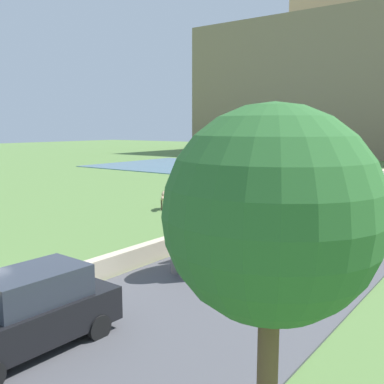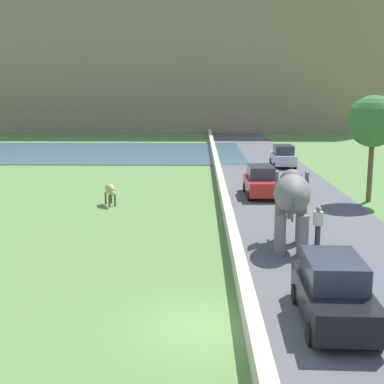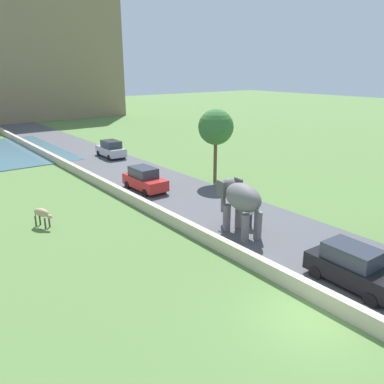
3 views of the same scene
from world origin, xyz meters
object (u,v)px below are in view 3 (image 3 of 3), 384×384
(elephant, at_px, (240,200))
(cow_tan, at_px, (42,214))
(car_red, at_px, (145,179))
(car_silver, at_px, (111,149))
(person_beside_elephant, at_px, (250,214))
(car_black, at_px, (353,267))

(elephant, bearing_deg, cow_tan, 137.45)
(car_red, bearing_deg, car_silver, 75.28)
(person_beside_elephant, bearing_deg, elephant, -167.48)
(car_silver, distance_m, cow_tan, 18.50)
(cow_tan, bearing_deg, person_beside_elephant, -38.08)
(car_silver, height_order, cow_tan, car_silver)
(person_beside_elephant, height_order, car_silver, car_silver)
(elephant, height_order, car_red, elephant)
(car_silver, distance_m, car_red, 12.40)
(elephant, distance_m, cow_tan, 11.52)
(car_black, relative_size, car_red, 1.01)
(car_red, distance_m, cow_tan, 8.76)
(elephant, xyz_separation_m, car_silver, (3.12, 22.19, -1.14))
(elephant, relative_size, car_silver, 0.88)
(car_silver, relative_size, cow_tan, 2.89)
(person_beside_elephant, relative_size, car_silver, 0.40)
(person_beside_elephant, distance_m, car_red, 10.02)
(elephant, height_order, car_black, elephant)
(car_red, xyz_separation_m, cow_tan, (-8.40, -2.46, -0.06))
(car_black, distance_m, car_red, 17.10)
(person_beside_elephant, distance_m, car_black, 7.25)
(person_beside_elephant, bearing_deg, car_red, 96.65)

